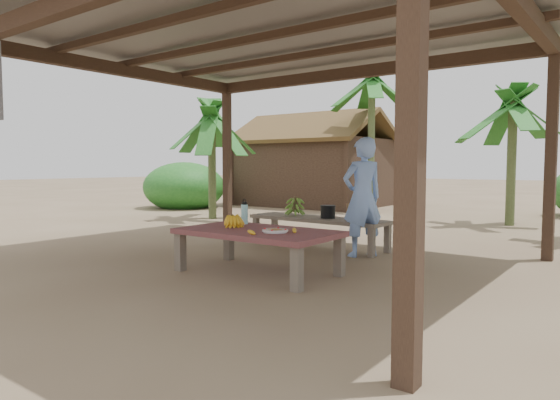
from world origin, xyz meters
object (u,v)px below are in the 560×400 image
Objects in this scene: cooking_pot at (328,212)px; woman at (363,197)px; bench at (318,221)px; plate at (275,231)px; ripe_banana_bunch at (232,220)px; water_flask at (244,213)px; work_table at (258,235)px.

woman is at bearing -20.33° from cooking_pot.
bench is 1.39× the size of woman.
cooking_pot reaches higher than bench.
cooking_pot is at bearing 105.28° from plate.
bench is 8.35× the size of ripe_banana_bunch.
ripe_banana_bunch is (0.02, -1.91, 0.19)m from bench.
water_flask is 1.64m from woman.
ripe_banana_bunch is 1.24× the size of cooking_pot.
cooking_pot is 0.79m from woman.
woman is at bearing 74.37° from work_table.
ripe_banana_bunch is at bearing -94.84° from cooking_pot.
ripe_banana_bunch is 0.33m from water_flask.
water_flask is at bearing 104.32° from ripe_banana_bunch.
cooking_pot is (-0.55, 2.00, 0.02)m from plate.
bench is at bearing 109.88° from plate.
bench is at bearing -74.96° from woman.
work_table is at bearing -34.53° from water_flask.
cooking_pot is 0.13× the size of woman.
water_flask is at bearing -3.43° from woman.
woman is at bearing 54.94° from water_flask.
ripe_banana_bunch is at bearing 4.16° from woman.
cooking_pot is (0.24, 1.59, -0.09)m from water_flask.
plate is 0.18× the size of woman.
woman is (0.87, -0.26, 0.41)m from bench.
plate reaches higher than bench.
ripe_banana_bunch reaches higher than bench.
bench is 1.00m from woman.
ripe_banana_bunch is at bearing -75.68° from water_flask.
water_flask is (-0.08, 0.31, 0.05)m from ripe_banana_bunch.
woman is (0.15, 1.74, 0.28)m from plate.
work_table is 0.32m from plate.
woman is at bearing 62.53° from ripe_banana_bunch.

